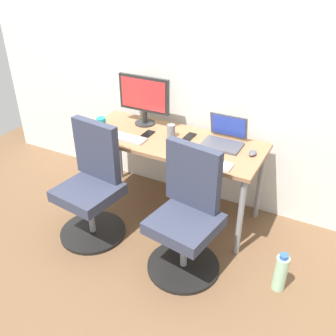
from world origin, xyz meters
TOP-DOWN VIEW (x-y plane):
  - ground_plane at (0.00, 0.00)m, footprint 5.28×5.28m
  - back_wall at (0.00, 0.39)m, footprint 4.40×0.04m
  - desk at (0.00, 0.00)m, footprint 1.54×0.62m
  - office_chair_left at (-0.43, -0.54)m, footprint 0.54×0.54m
  - office_chair_right at (0.41, -0.54)m, footprint 0.54×0.54m
  - water_bottle_on_floor at (1.10, -0.47)m, footprint 0.09×0.09m
  - desktop_monitor at (-0.35, 0.17)m, footprint 0.48×0.18m
  - open_laptop at (0.41, 0.13)m, footprint 0.31×0.28m
  - keyboard_by_monitor at (-0.33, -0.16)m, footprint 0.34×0.12m
  - keyboard_by_laptop at (0.43, -0.23)m, footprint 0.34×0.12m
  - mouse_by_monitor at (0.68, 0.05)m, footprint 0.06×0.10m
  - mouse_by_laptop at (0.02, -0.06)m, footprint 0.06×0.10m
  - coffee_mug at (-0.64, -0.08)m, footprint 0.08×0.08m
  - pen_cup at (-0.02, 0.05)m, footprint 0.07×0.07m
  - phone_near_laptop at (-0.21, -0.01)m, footprint 0.07×0.14m
  - phone_near_monitor at (0.12, 0.11)m, footprint 0.07×0.14m

SIDE VIEW (x-z plane):
  - ground_plane at x=0.00m, z-range 0.00..0.00m
  - water_bottle_on_floor at x=1.10m, z-range -0.01..0.30m
  - office_chair_left at x=-0.43m, z-range -0.05..0.89m
  - office_chair_right at x=0.41m, z-range -0.05..0.89m
  - desk at x=0.00m, z-range 0.29..1.00m
  - phone_near_laptop at x=-0.21m, z-range 0.71..0.72m
  - phone_near_monitor at x=0.12m, z-range 0.71..0.72m
  - keyboard_by_monitor at x=-0.33m, z-range 0.71..0.73m
  - keyboard_by_laptop at x=0.43m, z-range 0.71..0.73m
  - mouse_by_monitor at x=0.68m, z-range 0.71..0.75m
  - mouse_by_laptop at x=0.02m, z-range 0.71..0.75m
  - coffee_mug at x=-0.64m, z-range 0.71..0.81m
  - pen_cup at x=-0.02m, z-range 0.71..0.82m
  - open_laptop at x=0.41m, z-range 0.66..0.88m
  - desktop_monitor at x=-0.35m, z-range 0.75..1.18m
  - back_wall at x=0.00m, z-range 0.00..2.60m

